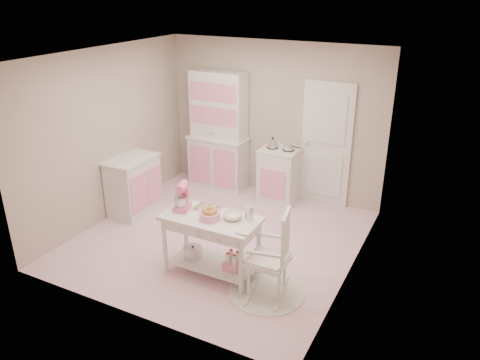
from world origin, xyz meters
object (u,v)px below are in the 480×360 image
(rocking_chair, at_px, (267,253))
(work_table, at_px, (211,245))
(hutch, at_px, (218,131))
(bread_basket, at_px, (210,216))
(base_cabinet, at_px, (133,186))
(stove, at_px, (279,175))
(stand_mixer, at_px, (182,197))

(rocking_chair, height_order, work_table, rocking_chair)
(hutch, distance_m, bread_basket, 2.83)
(base_cabinet, relative_size, work_table, 0.77)
(stove, height_order, base_cabinet, same)
(hutch, xyz_separation_m, bread_basket, (1.31, -2.50, -0.19))
(bread_basket, bearing_deg, stand_mixer, 170.96)
(work_table, bearing_deg, bread_basket, -68.20)
(hutch, xyz_separation_m, rocking_chair, (2.07, -2.51, -0.49))
(hutch, height_order, bread_basket, hutch)
(work_table, xyz_separation_m, stand_mixer, (-0.42, 0.02, 0.57))
(stand_mixer, height_order, bread_basket, stand_mixer)
(rocking_chair, bearing_deg, work_table, 164.34)
(hutch, distance_m, base_cabinet, 1.77)
(work_table, distance_m, bread_basket, 0.45)
(rocking_chair, xyz_separation_m, work_table, (-0.79, 0.06, -0.15))
(work_table, xyz_separation_m, bread_basket, (0.02, -0.05, 0.45))
(hutch, relative_size, stove, 2.26)
(base_cabinet, bearing_deg, stove, 37.83)
(base_cabinet, xyz_separation_m, bread_basket, (2.00, -0.98, 0.39))
(hutch, relative_size, rocking_chair, 1.89)
(work_table, bearing_deg, stand_mixer, 177.27)
(stove, bearing_deg, stand_mixer, -97.99)
(stove, distance_m, rocking_chair, 2.62)
(bread_basket, bearing_deg, hutch, 117.55)
(rocking_chair, relative_size, work_table, 0.92)
(stove, xyz_separation_m, base_cabinet, (-1.89, -1.47, 0.00))
(base_cabinet, xyz_separation_m, work_table, (1.98, -0.93, -0.06))
(base_cabinet, bearing_deg, stand_mixer, -30.39)
(stand_mixer, bearing_deg, work_table, -18.67)
(work_table, bearing_deg, hutch, 117.67)
(base_cabinet, bearing_deg, bread_basket, -26.21)
(rocking_chair, relative_size, bread_basket, 4.40)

